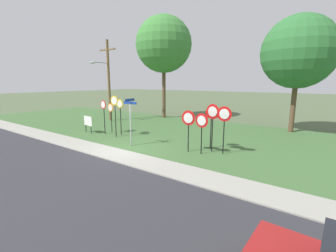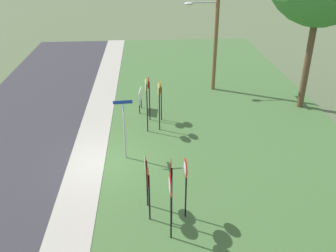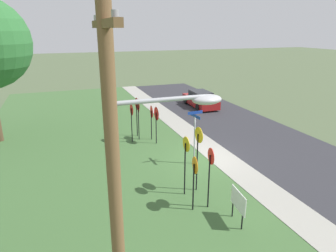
# 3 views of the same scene
# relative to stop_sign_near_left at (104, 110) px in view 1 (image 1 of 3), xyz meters

# --- Properties ---
(ground_plane) EXTENTS (160.00, 160.00, 0.00)m
(ground_plane) POSITION_rel_stop_sign_near_left_xyz_m (4.16, -2.06, -1.79)
(ground_plane) COLOR #4C5B3D
(road_asphalt) EXTENTS (44.00, 6.40, 0.01)m
(road_asphalt) POSITION_rel_stop_sign_near_left_xyz_m (4.16, -6.86, -1.78)
(road_asphalt) COLOR #2D2D33
(road_asphalt) RESTS_ON ground_plane
(sidewalk_strip) EXTENTS (44.00, 1.60, 0.06)m
(sidewalk_strip) POSITION_rel_stop_sign_near_left_xyz_m (4.16, -2.86, -1.76)
(sidewalk_strip) COLOR #99968C
(sidewalk_strip) RESTS_ON ground_plane
(grass_median) EXTENTS (44.00, 12.00, 0.04)m
(grass_median) POSITION_rel_stop_sign_near_left_xyz_m (4.16, 3.94, -1.77)
(grass_median) COLOR #3D6033
(grass_median) RESTS_ON ground_plane
(stop_sign_near_left) EXTENTS (0.62, 0.12, 2.45)m
(stop_sign_near_left) POSITION_rel_stop_sign_near_left_xyz_m (0.00, 0.00, 0.00)
(stop_sign_near_left) COLOR black
(stop_sign_near_left) RESTS_ON grass_median
(stop_sign_near_right) EXTENTS (0.66, 0.10, 2.83)m
(stop_sign_near_right) POSITION_rel_stop_sign_near_left_xyz_m (1.35, -0.14, 0.28)
(stop_sign_near_right) COLOR black
(stop_sign_near_right) RESTS_ON grass_median
(stop_sign_far_left) EXTENTS (0.62, 0.10, 2.55)m
(stop_sign_far_left) POSITION_rel_stop_sign_near_left_xyz_m (1.20, 0.47, 0.06)
(stop_sign_far_left) COLOR black
(stop_sign_far_left) RESTS_ON grass_median
(stop_sign_far_center) EXTENTS (0.65, 0.12, 2.18)m
(stop_sign_far_center) POSITION_rel_stop_sign_near_left_xyz_m (0.03, 0.62, -0.18)
(stop_sign_far_center) COLOR black
(stop_sign_far_center) RESTS_ON grass_median
(yield_sign_near_left) EXTENTS (0.79, 0.13, 2.59)m
(yield_sign_near_left) POSITION_rel_stop_sign_near_left_xyz_m (8.22, 0.56, 0.20)
(yield_sign_near_left) COLOR black
(yield_sign_near_left) RESTS_ON grass_median
(yield_sign_near_right) EXTENTS (0.68, 0.11, 2.39)m
(yield_sign_near_right) POSITION_rel_stop_sign_near_left_xyz_m (7.90, 1.08, 0.03)
(yield_sign_near_right) COLOR black
(yield_sign_near_right) RESTS_ON grass_median
(yield_sign_far_left) EXTENTS (0.78, 0.11, 2.52)m
(yield_sign_far_left) POSITION_rel_stop_sign_near_left_xyz_m (8.91, 0.49, 0.14)
(yield_sign_far_left) COLOR black
(yield_sign_far_left) RESTS_ON grass_median
(yield_sign_far_right) EXTENTS (0.80, 0.11, 2.26)m
(yield_sign_far_right) POSITION_rel_stop_sign_near_left_xyz_m (7.21, -0.25, -0.07)
(yield_sign_far_right) COLOR black
(yield_sign_far_right) RESTS_ON grass_median
(yield_sign_center) EXTENTS (0.75, 0.11, 2.16)m
(yield_sign_center) POSITION_rel_stop_sign_near_left_xyz_m (7.97, -0.18, -0.15)
(yield_sign_center) COLOR black
(yield_sign_center) RESTS_ON grass_median
(street_name_post) EXTENTS (0.96, 0.81, 2.79)m
(street_name_post) POSITION_rel_stop_sign_near_left_xyz_m (3.81, -1.14, -0.08)
(street_name_post) COLOR #9EA0A8
(street_name_post) RESTS_ON grass_median
(utility_pole) EXTENTS (2.10, 2.13, 7.60)m
(utility_pole) POSITION_rel_stop_sign_near_left_xyz_m (-4.35, 4.11, 2.39)
(utility_pole) COLOR brown
(utility_pole) RESTS_ON grass_median
(notice_board) EXTENTS (1.10, 0.17, 1.25)m
(notice_board) POSITION_rel_stop_sign_near_left_xyz_m (-1.25, -0.49, -0.92)
(notice_board) COLOR black
(notice_board) RESTS_ON grass_median
(oak_tree_left) EXTENTS (5.65, 5.65, 10.28)m
(oak_tree_left) POSITION_rel_stop_sign_near_left_xyz_m (-1.23, 8.88, 5.69)
(oak_tree_left) COLOR brown
(oak_tree_left) RESTS_ON grass_median
(oak_tree_right) EXTENTS (5.17, 5.17, 8.41)m
(oak_tree_right) POSITION_rel_stop_sign_near_left_xyz_m (10.94, 8.71, 4.06)
(oak_tree_right) COLOR brown
(oak_tree_right) RESTS_ON grass_median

